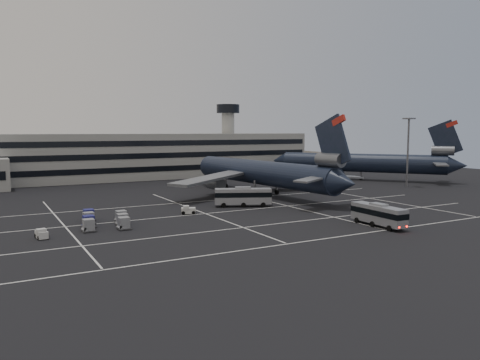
% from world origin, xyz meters
% --- Properties ---
extents(ground, '(260.00, 260.00, 0.00)m').
position_xyz_m(ground, '(0.00, 0.00, 0.00)').
color(ground, black).
rests_on(ground, ground).
extents(lane_markings, '(90.00, 55.62, 0.01)m').
position_xyz_m(lane_markings, '(0.95, 0.72, 0.01)').
color(lane_markings, silver).
rests_on(lane_markings, ground).
extents(terminal, '(125.00, 26.00, 24.00)m').
position_xyz_m(terminal, '(-2.95, 71.14, 6.93)').
color(terminal, gray).
rests_on(terminal, ground).
extents(hills, '(352.00, 180.00, 44.00)m').
position_xyz_m(hills, '(17.99, 170.00, -12.07)').
color(hills, '#38332B').
rests_on(hills, ground).
extents(lightpole_right, '(2.40, 2.40, 18.28)m').
position_xyz_m(lightpole_right, '(58.00, 15.00, 11.82)').
color(lightpole_right, slate).
rests_on(lightpole_right, ground).
extents(trijet_main, '(47.29, 57.69, 18.08)m').
position_xyz_m(trijet_main, '(15.98, 20.23, 5.25)').
color(trijet_main, black).
rests_on(trijet_main, ground).
extents(trijet_far, '(40.02, 49.09, 18.08)m').
position_xyz_m(trijet_far, '(60.57, 33.46, 5.43)').
color(trijet_far, black).
rests_on(trijet_far, ground).
extents(bus_near, '(2.87, 10.34, 3.62)m').
position_xyz_m(bus_near, '(12.97, -19.30, 1.98)').
color(bus_near, gray).
rests_on(bus_near, ground).
extents(bus_far, '(11.17, 6.97, 3.92)m').
position_xyz_m(bus_far, '(3.86, 7.70, 2.15)').
color(bus_far, gray).
rests_on(bus_far, ground).
extents(tug_a, '(1.70, 2.50, 1.50)m').
position_xyz_m(tug_a, '(-34.09, -3.07, 0.66)').
color(tug_a, silver).
rests_on(tug_a, ground).
extents(tug_b, '(2.84, 2.32, 1.59)m').
position_xyz_m(tug_b, '(-8.73, 5.11, 0.70)').
color(tug_b, silver).
rests_on(tug_b, ground).
extents(uld_cluster, '(8.47, 12.50, 1.88)m').
position_xyz_m(uld_cluster, '(-24.58, 2.04, 0.92)').
color(uld_cluster, '#2D2D30').
rests_on(uld_cluster, ground).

